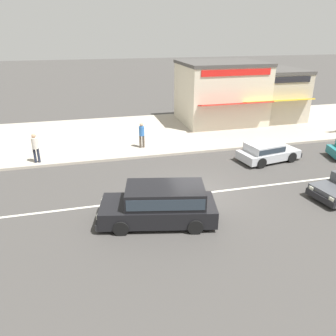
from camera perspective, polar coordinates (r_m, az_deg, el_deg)
ground_plane at (r=15.66m, az=5.07°, el=-4.51°), size 160.00×160.00×0.00m
lane_centre_stripe at (r=15.66m, az=5.08°, el=-4.50°), size 50.40×0.14×0.01m
kerb_strip at (r=24.83m, az=-2.68°, el=6.25°), size 68.00×10.00×0.15m
hatchback_silver_0 at (r=20.14m, az=16.82°, el=2.78°), size 3.87×2.20×1.10m
minivan_black_1 at (r=13.07m, az=-1.21°, el=-6.11°), size 4.95×2.81×1.56m
pedestrian_by_shop at (r=19.96m, az=-22.13°, el=3.58°), size 0.34×0.34×1.71m
pedestrian_far_end at (r=21.06m, az=-4.61°, el=6.02°), size 0.34×0.34×1.62m
shopfront_mid_block at (r=29.22m, az=15.73°, el=12.27°), size 6.56×5.85×4.09m
shopfront_far_kios at (r=27.54m, az=9.13°, el=12.92°), size 6.45×6.18×4.76m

